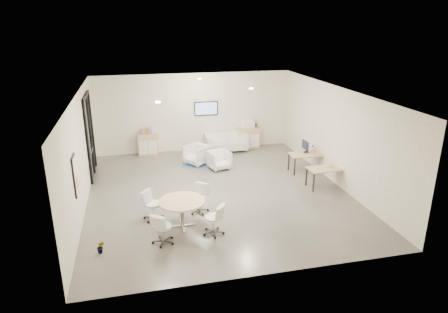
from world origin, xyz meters
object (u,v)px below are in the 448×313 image
sideboard_right (249,138)px  armchair_left (197,154)px  armchair_right (219,159)px  round_table (182,204)px  desk_front (327,170)px  loveseat (226,143)px  desk_rear (308,156)px  sideboard_left (148,144)px

sideboard_right → armchair_left: size_ratio=1.09×
armchair_right → round_table: round_table is taller
round_table → desk_front: bearing=17.3°
sideboard_right → loveseat: 1.08m
armchair_right → desk_rear: armchair_right is taller
armchair_right → round_table: 4.43m
loveseat → armchair_left: armchair_left is taller
sideboard_left → armchair_right: sideboard_left is taller
sideboard_right → desk_rear: size_ratio=0.68×
desk_rear → round_table: round_table is taller
sideboard_left → round_table: sideboard_left is taller
armchair_left → round_table: size_ratio=0.67×
armchair_left → armchair_right: size_ratio=1.10×
sideboard_right → round_table: sideboard_right is taller
sideboard_left → sideboard_right: (4.25, -0.01, -0.00)m
armchair_right → round_table: bearing=-128.6°
sideboard_left → desk_front: sideboard_left is taller
sideboard_left → armchair_right: (2.46, -2.24, -0.08)m
desk_rear → desk_front: desk_rear is taller
desk_front → sideboard_right: bearing=102.4°
sideboard_left → desk_rear: size_ratio=0.68×
sideboard_left → armchair_right: 3.33m
sideboard_left → loveseat: size_ratio=0.52×
sideboard_right → armchair_left: (-2.50, -1.52, -0.04)m
armchair_left → sideboard_left: bearing=-167.4°
sideboard_left → desk_rear: (5.49, -3.22, 0.16)m
sideboard_left → desk_front: bearing=-40.3°
sideboard_left → armchair_left: sideboard_left is taller
armchair_left → sideboard_right: bearing=85.0°
armchair_left → armchair_right: bearing=8.9°
armchair_left → desk_front: bearing=13.7°
armchair_left → loveseat: bearing=96.5°
armchair_right → desk_front: 3.92m
sideboard_right → round_table: size_ratio=0.73×
desk_front → round_table: 5.19m
loveseat → armchair_right: loveseat is taller
loveseat → desk_front: bearing=-62.0°
loveseat → armchair_right: (-0.73, -2.04, 0.02)m
sideboard_right → desk_rear: bearing=-68.9°
sideboard_right → loveseat: bearing=-169.9°
sideboard_left → sideboard_right: 4.25m
loveseat → round_table: 6.58m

